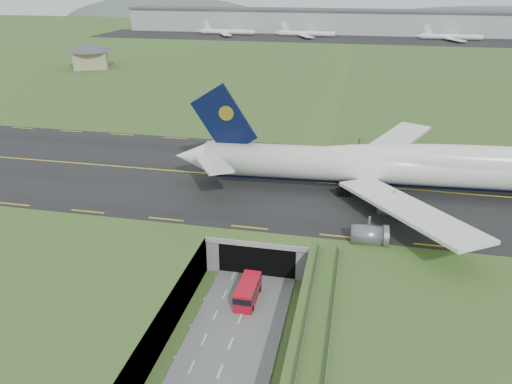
# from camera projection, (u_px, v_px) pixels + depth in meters

# --- Properties ---
(ground) EXTENTS (900.00, 900.00, 0.00)m
(ground) POSITION_uv_depth(u_px,v_px,m) (245.00, 307.00, 70.09)
(ground) COLOR #315421
(ground) RESTS_ON ground
(airfield_deck) EXTENTS (800.00, 800.00, 6.00)m
(airfield_deck) POSITION_uv_depth(u_px,v_px,m) (245.00, 289.00, 68.89)
(airfield_deck) COLOR gray
(airfield_deck) RESTS_ON ground
(trench_road) EXTENTS (12.00, 75.00, 0.20)m
(trench_road) POSITION_uv_depth(u_px,v_px,m) (232.00, 341.00, 63.33)
(trench_road) COLOR slate
(trench_road) RESTS_ON ground
(taxiway) EXTENTS (800.00, 44.00, 0.18)m
(taxiway) POSITION_uv_depth(u_px,v_px,m) (283.00, 180.00, 97.23)
(taxiway) COLOR black
(taxiway) RESTS_ON airfield_deck
(tunnel_portal) EXTENTS (17.00, 22.30, 6.00)m
(tunnel_portal) POSITION_uv_depth(u_px,v_px,m) (267.00, 231.00, 83.73)
(tunnel_portal) COLOR gray
(tunnel_portal) RESTS_ON ground
(jumbo_jet) EXTENTS (92.24, 59.67, 19.77)m
(jumbo_jet) POSITION_uv_depth(u_px,v_px,m) (423.00, 167.00, 89.00)
(jumbo_jet) COLOR white
(jumbo_jet) RESTS_ON ground
(shuttle_tram) EXTENTS (2.78, 7.04, 2.88)m
(shuttle_tram) POSITION_uv_depth(u_px,v_px,m) (248.00, 291.00, 70.71)
(shuttle_tram) COLOR red
(shuttle_tram) RESTS_ON ground
(service_building) EXTENTS (25.81, 25.81, 10.63)m
(service_building) POSITION_uv_depth(u_px,v_px,m) (90.00, 53.00, 210.98)
(service_building) COLOR tan
(service_building) RESTS_ON ground
(cargo_terminal) EXTENTS (320.00, 67.00, 15.60)m
(cargo_terminal) POSITION_uv_depth(u_px,v_px,m) (346.00, 21.00, 332.90)
(cargo_terminal) COLOR #B2B2B2
(cargo_terminal) RESTS_ON ground
(distant_hills) EXTENTS (700.00, 91.00, 60.00)m
(distant_hills) POSITION_uv_depth(u_px,v_px,m) (424.00, 31.00, 444.94)
(distant_hills) COLOR #51615B
(distant_hills) RESTS_ON ground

